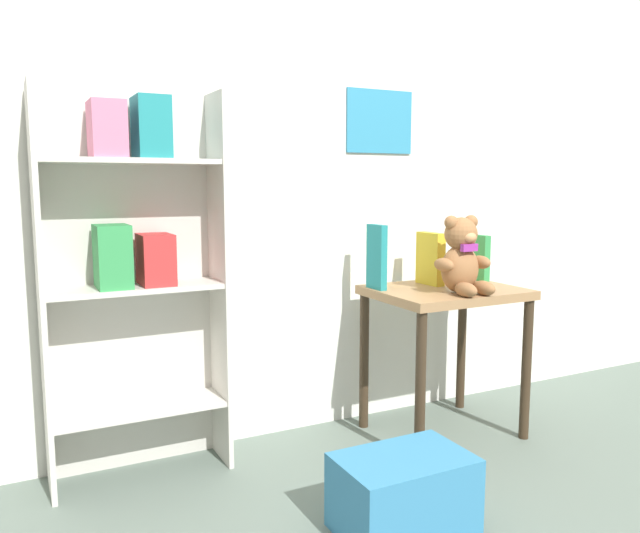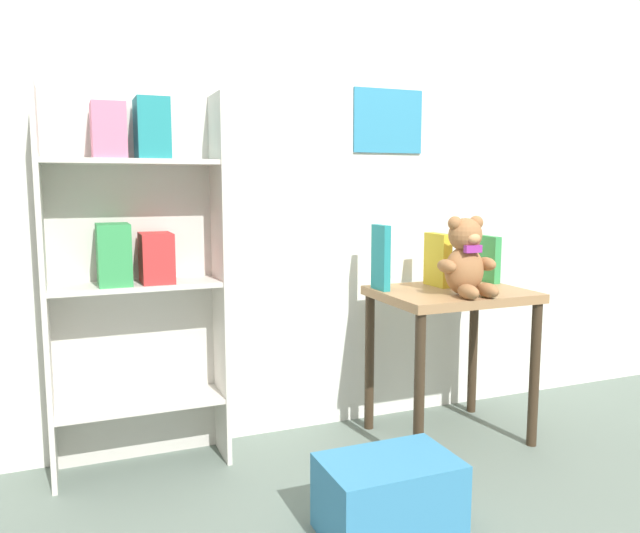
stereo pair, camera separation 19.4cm
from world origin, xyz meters
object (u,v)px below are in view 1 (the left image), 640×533
book_standing_teal (377,257)px  book_standing_green (477,257)px  display_table (445,313)px  bookshelf_side (132,260)px  storage_bin (403,493)px  book_standing_yellow (430,259)px  teddy_bear (462,258)px

book_standing_teal → book_standing_green: bearing=-0.5°
display_table → book_standing_teal: 0.37m
display_table → book_standing_green: 0.35m
book_standing_green → display_table: bearing=-156.2°
bookshelf_side → storage_bin: bearing=-50.3°
bookshelf_side → book_standing_yellow: bearing=-5.2°
book_standing_yellow → storage_bin: bearing=-132.4°
book_standing_yellow → bookshelf_side: bearing=173.7°
bookshelf_side → display_table: bearing=-10.1°
book_standing_green → book_standing_teal: bearing=-179.4°
book_standing_yellow → book_standing_green: bearing=0.7°
book_standing_yellow → storage_bin: (-0.58, -0.66, -0.61)m
teddy_bear → storage_bin: bearing=-142.2°
bookshelf_side → book_standing_green: (1.48, -0.10, -0.06)m
display_table → book_standing_green: (0.26, 0.11, 0.20)m
book_standing_yellow → book_standing_green: 0.26m
storage_bin → book_standing_green: bearing=38.4°
teddy_bear → book_standing_green: (0.28, 0.23, -0.04)m
teddy_bear → book_standing_yellow: (0.02, 0.22, -0.03)m
book_standing_green → bookshelf_side: bearing=176.4°
display_table → teddy_bear: 0.27m
bookshelf_side → display_table: (1.21, -0.22, -0.26)m
display_table → book_standing_teal: size_ratio=2.36×
bookshelf_side → book_standing_teal: bookshelf_side is taller
bookshelf_side → display_table: size_ratio=2.21×
book_standing_green → storage_bin: size_ratio=0.50×
bookshelf_side → book_standing_yellow: (1.21, -0.11, -0.05)m
display_table → teddy_bear: size_ratio=2.04×
teddy_bear → book_standing_teal: 0.34m
teddy_bear → storage_bin: size_ratio=0.76×
teddy_bear → book_standing_yellow: teddy_bear is taller
teddy_bear → book_standing_teal: (-0.25, 0.23, -0.01)m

